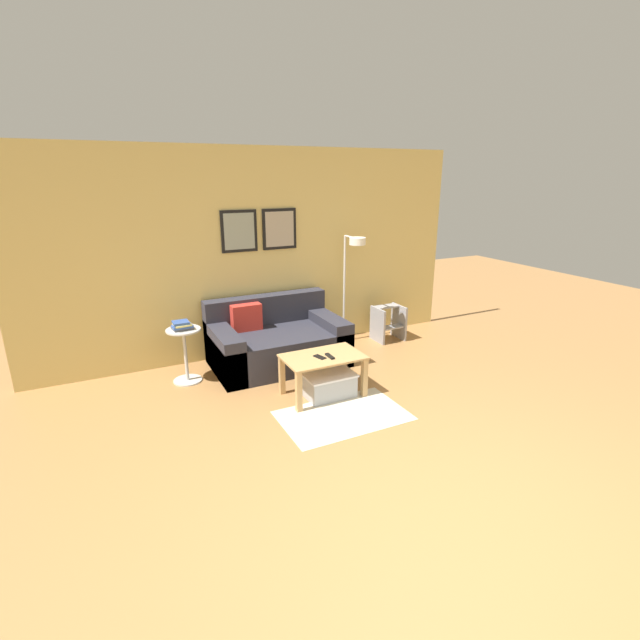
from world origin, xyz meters
TOP-DOWN VIEW (x-y plane):
  - ground_plane at (0.00, 0.00)m, footprint 16.00×16.00m
  - wall_back at (0.00, 3.72)m, footprint 5.60×0.09m
  - area_rug at (0.10, 1.70)m, footprint 1.21×0.77m
  - couch at (0.01, 3.21)m, footprint 1.56×0.98m
  - coffee_table at (0.13, 2.19)m, footprint 0.82×0.51m
  - storage_bin at (0.17, 2.18)m, footprint 0.52×0.45m
  - floor_lamp at (1.13, 3.32)m, footprint 0.20×0.52m
  - side_table at (-1.08, 3.17)m, footprint 0.37×0.37m
  - book_stack at (-1.09, 3.17)m, footprint 0.22×0.22m
  - remote_control at (0.18, 2.13)m, footprint 0.04×0.15m
  - cell_phone at (0.08, 2.17)m, footprint 0.10×0.15m
  - step_stool at (1.71, 3.30)m, footprint 0.39×0.35m

SIDE VIEW (x-z plane):
  - ground_plane at x=0.00m, z-range 0.00..0.00m
  - area_rug at x=0.10m, z-range 0.00..0.01m
  - storage_bin at x=0.17m, z-range 0.00..0.25m
  - step_stool at x=1.71m, z-range 0.02..0.49m
  - couch at x=0.01m, z-range -0.12..0.67m
  - coffee_table at x=0.13m, z-range 0.13..0.57m
  - side_table at x=-1.08m, z-range 0.06..0.68m
  - cell_phone at x=0.08m, z-range 0.44..0.45m
  - remote_control at x=0.18m, z-range 0.44..0.46m
  - book_stack at x=-1.09m, z-range 0.61..0.71m
  - floor_lamp at x=1.13m, z-range 0.36..1.83m
  - wall_back at x=0.00m, z-range 0.00..2.55m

